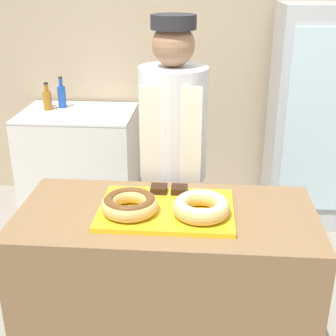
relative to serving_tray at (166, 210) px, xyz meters
name	(u,v)px	position (x,y,z in m)	size (l,w,h in m)	color
wall_back	(187,46)	(0.00, 2.13, 0.44)	(8.00, 0.06, 2.70)	tan
display_counter	(166,291)	(0.00, 0.00, -0.46)	(1.39, 0.66, 0.90)	brown
serving_tray	(166,210)	(0.00, 0.00, 0.00)	(0.62, 0.43, 0.02)	yellow
donut_chocolate_glaze	(130,204)	(-0.16, -0.06, 0.05)	(0.26, 0.26, 0.08)	tan
donut_light_glaze	(201,206)	(0.16, -0.06, 0.05)	(0.26, 0.26, 0.08)	tan
brownie_back_left	(159,189)	(-0.05, 0.16, 0.03)	(0.08, 0.08, 0.03)	black
brownie_back_right	(179,190)	(0.05, 0.16, 0.03)	(0.08, 0.08, 0.03)	black
baker_person	(173,163)	(-0.01, 0.57, 0.00)	(0.38, 0.38, 1.73)	#4C4C51
beverage_fridge	(315,118)	(1.04, 1.72, -0.05)	(0.68, 0.59, 1.72)	#ADB2B7
chest_freezer	(81,161)	(-0.88, 1.73, -0.47)	(0.93, 0.68, 0.87)	silver
bottle_blue	(62,96)	(-1.03, 1.86, 0.06)	(0.07, 0.07, 0.26)	#1E4CB2
bottle_red	(47,98)	(-1.16, 1.86, 0.03)	(0.06, 0.06, 0.19)	red
bottle_amber	(47,99)	(-1.13, 1.78, 0.05)	(0.07, 0.07, 0.23)	#99661E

